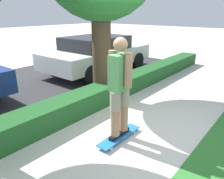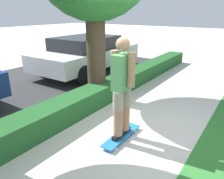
# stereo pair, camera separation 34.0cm
# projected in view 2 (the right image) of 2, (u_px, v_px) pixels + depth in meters

# --- Properties ---
(ground_plane) EXTENTS (60.00, 60.00, 0.00)m
(ground_plane) POSITION_uv_depth(u_px,v_px,m) (142.00, 131.00, 4.32)
(ground_plane) COLOR beige
(street_asphalt) EXTENTS (13.01, 5.00, 0.01)m
(street_asphalt) POSITION_uv_depth(u_px,v_px,m) (17.00, 90.00, 6.56)
(street_asphalt) COLOR #2D2D30
(street_asphalt) RESTS_ON ground_plane
(hedge_row) EXTENTS (13.01, 0.60, 0.47)m
(hedge_row) POSITION_uv_depth(u_px,v_px,m) (81.00, 102.00, 5.10)
(hedge_row) COLOR #1E5123
(hedge_row) RESTS_ON ground_plane
(skateboard) EXTENTS (1.02, 0.24, 0.08)m
(skateboard) POSITION_uv_depth(u_px,v_px,m) (121.00, 136.00, 4.03)
(skateboard) COLOR #1E6BAD
(skateboard) RESTS_ON ground_plane
(skater_person) EXTENTS (0.51, 0.46, 1.77)m
(skater_person) POSITION_uv_depth(u_px,v_px,m) (122.00, 86.00, 3.71)
(skater_person) COLOR black
(skater_person) RESTS_ON skateboard
(parked_car_middle) EXTENTS (4.45, 2.03, 1.35)m
(parked_car_middle) POSITION_uv_depth(u_px,v_px,m) (88.00, 53.00, 8.32)
(parked_car_middle) COLOR silver
(parked_car_middle) RESTS_ON ground_plane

